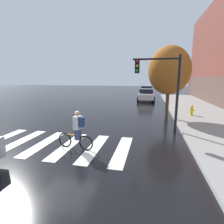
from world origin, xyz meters
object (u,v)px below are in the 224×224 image
object	(u,v)px
street_tree_near	(169,71)
traffic_light_near	(162,81)
cyclist	(77,130)
sedan_far	(146,91)
sedan_mid	(146,95)
fire_hydrant	(192,110)

from	to	relation	value
street_tree_near	traffic_light_near	bearing A→B (deg)	-100.76
cyclist	sedan_far	bearing A→B (deg)	84.85
sedan_mid	street_tree_near	distance (m)	10.92
sedan_far	fire_hydrant	world-z (taller)	sedan_far
cyclist	fire_hydrant	size ratio (longest dim) A/B	2.18
traffic_light_near	street_tree_near	bearing A→B (deg)	79.24
sedan_far	street_tree_near	size ratio (longest dim) A/B	0.95
traffic_light_near	street_tree_near	world-z (taller)	street_tree_near
fire_hydrant	cyclist	bearing A→B (deg)	-128.16
sedan_mid	fire_hydrant	world-z (taller)	sedan_mid
sedan_far	cyclist	bearing A→B (deg)	-95.15
sedan_far	traffic_light_near	world-z (taller)	traffic_light_near
traffic_light_near	fire_hydrant	world-z (taller)	traffic_light_near
sedan_mid	fire_hydrant	bearing A→B (deg)	-67.50
sedan_far	street_tree_near	bearing A→B (deg)	-83.46
cyclist	fire_hydrant	world-z (taller)	cyclist
sedan_mid	sedan_far	xyz separation A→B (m)	(-0.19, 7.04, 0.03)
sedan_mid	cyclist	size ratio (longest dim) A/B	2.77
sedan_mid	traffic_light_near	distance (m)	14.01
traffic_light_near	sedan_far	bearing A→B (deg)	93.73
cyclist	street_tree_near	distance (m)	8.22
fire_hydrant	traffic_light_near	bearing A→B (deg)	-119.44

